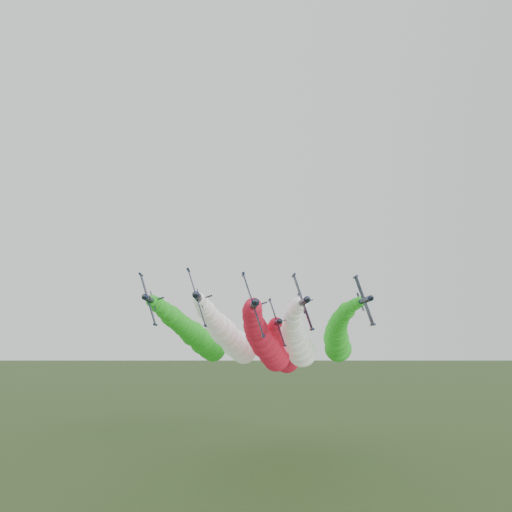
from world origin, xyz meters
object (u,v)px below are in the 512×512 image
(jet_outer_left, at_px, (198,337))
(jet_outer_right, at_px, (338,337))
(jet_inner_left, at_px, (231,339))
(jet_trail, at_px, (281,351))
(jet_lead, at_px, (267,345))
(jet_inner_right, at_px, (298,342))

(jet_outer_left, xyz_separation_m, jet_outer_right, (38.21, 3.27, 0.05))
(jet_outer_right, bearing_deg, jet_inner_left, -156.38)
(jet_inner_left, relative_size, jet_trail, 0.99)
(jet_lead, distance_m, jet_inner_left, 11.81)
(jet_outer_left, relative_size, jet_trail, 1.00)
(jet_inner_left, xyz_separation_m, jet_trail, (14.22, 19.38, -3.29))
(jet_lead, xyz_separation_m, jet_outer_left, (-17.22, 17.78, 2.02))
(jet_inner_right, distance_m, jet_outer_right, 15.43)
(jet_lead, height_order, jet_inner_left, jet_inner_left)
(jet_outer_left, distance_m, jet_trail, 25.42)
(jet_lead, distance_m, jet_outer_right, 29.80)
(jet_inner_left, distance_m, jet_outer_left, 13.07)
(jet_lead, height_order, jet_trail, jet_lead)
(jet_lead, bearing_deg, jet_outer_right, 45.08)
(jet_inner_left, height_order, jet_outer_left, jet_outer_left)
(jet_inner_right, xyz_separation_m, jet_outer_right, (12.30, 9.22, 1.28))
(jet_outer_left, height_order, jet_outer_right, jet_outer_right)
(jet_lead, xyz_separation_m, jet_outer_right, (20.99, 21.05, 2.06))
(jet_outer_right, bearing_deg, jet_trail, 156.44)
(jet_inner_right, bearing_deg, jet_outer_left, 167.06)
(jet_inner_right, relative_size, jet_outer_right, 1.00)
(jet_inner_left, distance_m, jet_inner_right, 17.39)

